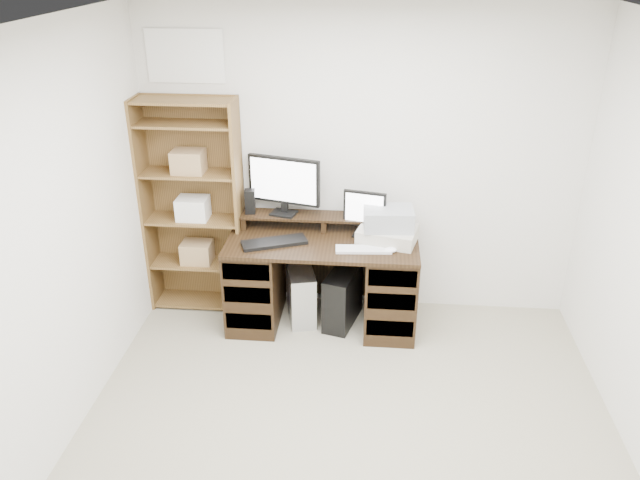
# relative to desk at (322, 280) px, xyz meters

# --- Properties ---
(room) EXTENTS (3.54, 4.04, 2.54)m
(room) POSITION_rel_desk_xyz_m (0.27, -1.64, 0.86)
(room) COLOR #9E967E
(room) RESTS_ON ground
(desk) EXTENTS (1.50, 0.70, 0.75)m
(desk) POSITION_rel_desk_xyz_m (0.00, 0.00, 0.00)
(desk) COLOR black
(desk) RESTS_ON ground
(riser_shelf) EXTENTS (1.40, 0.22, 0.12)m
(riser_shelf) POSITION_rel_desk_xyz_m (0.00, 0.21, 0.45)
(riser_shelf) COLOR black
(riser_shelf) RESTS_ON desk
(monitor_wide) EXTENTS (0.59, 0.21, 0.47)m
(monitor_wide) POSITION_rel_desk_xyz_m (-0.33, 0.22, 0.75)
(monitor_wide) COLOR black
(monitor_wide) RESTS_ON riser_shelf
(monitor_small) EXTENTS (0.33, 0.16, 0.37)m
(monitor_small) POSITION_rel_desk_xyz_m (0.32, 0.12, 0.56)
(monitor_small) COLOR black
(monitor_small) RESTS_ON desk
(speaker) EXTENTS (0.09, 0.09, 0.20)m
(speaker) POSITION_rel_desk_xyz_m (-0.60, 0.20, 0.58)
(speaker) COLOR black
(speaker) RESTS_ON riser_shelf
(keyboard_black) EXTENTS (0.53, 0.34, 0.03)m
(keyboard_black) POSITION_rel_desk_xyz_m (-0.36, -0.11, 0.37)
(keyboard_black) COLOR black
(keyboard_black) RESTS_ON desk
(keyboard_white) EXTENTS (0.43, 0.16, 0.02)m
(keyboard_white) POSITION_rel_desk_xyz_m (0.33, -0.16, 0.37)
(keyboard_white) COLOR silver
(keyboard_white) RESTS_ON desk
(mouse) EXTENTS (0.10, 0.07, 0.04)m
(mouse) POSITION_rel_desk_xyz_m (0.53, -0.17, 0.38)
(mouse) COLOR white
(mouse) RESTS_ON desk
(printer) EXTENTS (0.51, 0.43, 0.11)m
(printer) POSITION_rel_desk_xyz_m (0.51, 0.03, 0.42)
(printer) COLOR #B6AF9E
(printer) RESTS_ON desk
(basket) EXTENTS (0.39, 0.29, 0.16)m
(basket) POSITION_rel_desk_xyz_m (0.51, 0.03, 0.55)
(basket) COLOR #91969B
(basket) RESTS_ON printer
(tower_silver) EXTENTS (0.30, 0.49, 0.45)m
(tower_silver) POSITION_rel_desk_xyz_m (-0.18, 0.05, -0.16)
(tower_silver) COLOR #BBBDC3
(tower_silver) RESTS_ON ground
(tower_black) EXTENTS (0.32, 0.50, 0.47)m
(tower_black) POSITION_rel_desk_xyz_m (0.17, 0.00, -0.16)
(tower_black) COLOR black
(tower_black) RESTS_ON ground
(bookshelf) EXTENTS (0.80, 0.30, 1.80)m
(bookshelf) POSITION_rel_desk_xyz_m (-1.08, 0.21, 0.53)
(bookshelf) COLOR brown
(bookshelf) RESTS_ON ground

